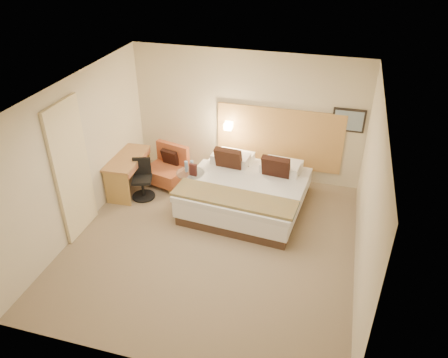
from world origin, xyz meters
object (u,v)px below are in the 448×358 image
(desk, at_px, (129,164))
(lounge_chair, at_px, (168,169))
(desk_chair, at_px, (143,182))
(bed, at_px, (246,191))
(side_table, at_px, (191,185))

(desk, bearing_deg, lounge_chair, 37.53)
(desk_chair, bearing_deg, bed, 5.50)
(lounge_chair, relative_size, side_table, 1.47)
(side_table, distance_m, desk, 1.34)
(desk_chair, bearing_deg, desk, 154.96)
(lounge_chair, xyz_separation_m, desk, (-0.63, -0.48, 0.27))
(side_table, bearing_deg, lounge_chair, 144.32)
(lounge_chair, distance_m, desk, 0.84)
(bed, xyz_separation_m, side_table, (-1.11, -0.05, -0.00))
(lounge_chair, height_order, desk, lounge_chair)
(lounge_chair, xyz_separation_m, desk_chair, (-0.27, -0.65, 0.01))
(bed, distance_m, desk, 2.44)
(bed, distance_m, desk_chair, 2.09)
(side_table, bearing_deg, bed, 2.45)
(bed, bearing_deg, desk_chair, -174.50)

